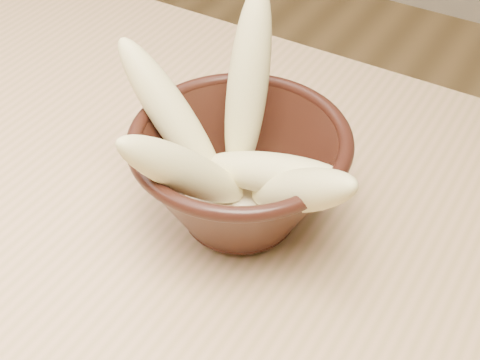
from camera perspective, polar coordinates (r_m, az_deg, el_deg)
name	(u,v)px	position (r m, az deg, el deg)	size (l,w,h in m)	color
table	(170,346)	(0.62, -6.03, -13.88)	(1.20, 0.80, 0.75)	tan
bowl	(240,172)	(0.56, 0.00, 0.65)	(0.18, 0.18, 0.10)	black
milk_puddle	(240,194)	(0.58, 0.00, -1.18)	(0.10, 0.10, 0.01)	beige
banana_upright	(248,87)	(0.56, 0.65, 7.97)	(0.03, 0.03, 0.17)	#C9BF77
banana_left	(173,117)	(0.56, -5.76, 5.38)	(0.03, 0.03, 0.15)	#C9BF77
banana_right	(299,191)	(0.51, 5.08, -0.93)	(0.03, 0.03, 0.14)	#C9BF77
banana_across	(272,173)	(0.54, 2.72, 0.60)	(0.03, 0.03, 0.14)	#C9BF77
banana_front	(186,172)	(0.51, -4.62, 0.70)	(0.03, 0.03, 0.15)	#C9BF77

